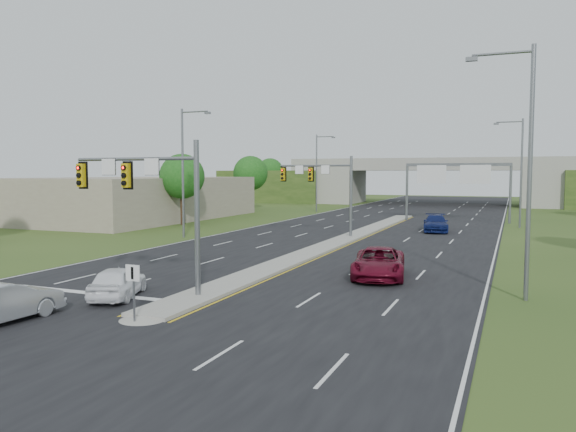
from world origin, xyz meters
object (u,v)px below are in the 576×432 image
(keep_right_sign, at_px, (133,283))
(signal_mast_far, at_px, (325,183))
(sign_gantry, at_px, (456,176))
(overpass, at_px, (436,184))
(car_white, at_px, (118,282))
(car_silver, at_px, (1,302))
(car_far_a, at_px, (379,263))
(car_far_b, at_px, (436,223))
(signal_mast_near, at_px, (153,191))

(keep_right_sign, bearing_deg, signal_mast_far, 94.39)
(sign_gantry, bearing_deg, overpass, 100.79)
(car_white, height_order, car_silver, car_silver)
(sign_gantry, xyz_separation_m, car_silver, (-11.30, -51.22, -4.45))
(car_far_a, distance_m, car_far_b, 25.13)
(signal_mast_far, height_order, car_silver, signal_mast_far)
(signal_mast_far, height_order, car_far_a, signal_mast_far)
(car_far_a, height_order, car_far_b, car_far_b)
(signal_mast_far, xyz_separation_m, car_white, (-1.06, -26.22, -3.99))
(car_far_a, bearing_deg, car_silver, -137.73)
(car_far_a, bearing_deg, signal_mast_near, -147.38)
(keep_right_sign, height_order, overpass, overpass)
(car_silver, distance_m, car_far_b, 40.68)
(keep_right_sign, xyz_separation_m, car_silver, (-4.62, -1.77, -0.73))
(overpass, relative_size, car_far_b, 14.62)
(sign_gantry, bearing_deg, signal_mast_near, -101.25)
(overpass, bearing_deg, signal_mast_far, -92.35)
(signal_mast_far, relative_size, car_silver, 1.50)
(overpass, xyz_separation_m, car_silver, (-4.62, -86.29, -2.77))
(signal_mast_near, bearing_deg, keep_right_sign, -63.06)
(signal_mast_near, xyz_separation_m, keep_right_sign, (2.26, -4.45, -3.21))
(sign_gantry, height_order, car_far_a, sign_gantry)
(overpass, relative_size, car_far_a, 14.03)
(keep_right_sign, xyz_separation_m, sign_gantry, (6.68, 49.45, 3.72))
(overpass, distance_m, car_white, 81.41)
(car_silver, relative_size, car_far_b, 0.85)
(car_far_a, bearing_deg, keep_right_sign, -127.10)
(signal_mast_near, distance_m, overpass, 80.11)
(sign_gantry, distance_m, car_far_b, 12.78)
(car_far_a, relative_size, car_far_b, 1.04)
(keep_right_sign, distance_m, car_white, 4.70)
(car_white, xyz_separation_m, car_silver, (-1.29, -5.00, 0.05))
(car_silver, height_order, car_far_a, car_far_a)
(signal_mast_far, bearing_deg, car_white, -92.32)
(keep_right_sign, relative_size, sign_gantry, 0.19)
(signal_mast_near, height_order, signal_mast_far, same)
(overpass, xyz_separation_m, car_far_a, (6.35, -72.18, -2.74))
(signal_mast_far, relative_size, car_far_a, 1.23)
(car_far_a, bearing_deg, sign_gantry, 79.58)
(signal_mast_near, xyz_separation_m, car_silver, (-2.35, -6.22, -3.94))
(signal_mast_near, xyz_separation_m, signal_mast_far, (0.00, 25.00, 0.00))
(overpass, height_order, car_far_b, overpass)
(sign_gantry, relative_size, car_far_b, 2.12)
(car_silver, bearing_deg, car_far_b, -100.96)
(keep_right_sign, relative_size, car_far_a, 0.39)
(car_white, distance_m, car_silver, 5.16)
(keep_right_sign, bearing_deg, sign_gantry, 82.30)
(signal_mast_near, xyz_separation_m, overpass, (2.26, 80.07, -1.17))
(car_silver, bearing_deg, sign_gantry, -98.15)
(sign_gantry, bearing_deg, signal_mast_far, -114.11)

